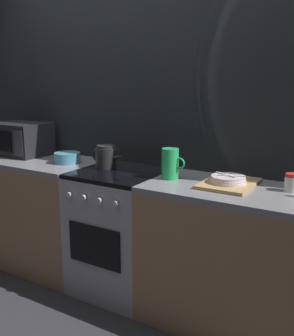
% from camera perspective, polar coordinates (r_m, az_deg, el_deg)
% --- Properties ---
extents(ground_plane, '(8.00, 8.00, 0.00)m').
position_cam_1_polar(ground_plane, '(3.13, -3.69, -16.72)').
color(ground_plane, '#2D2D33').
extents(back_wall, '(3.60, 0.05, 2.40)m').
position_cam_1_polar(back_wall, '(3.01, -0.47, 6.34)').
color(back_wall, gray).
rests_on(back_wall, ground_plane).
extents(counter_left, '(1.20, 0.60, 0.90)m').
position_cam_1_polar(counter_left, '(3.50, -16.03, -5.84)').
color(counter_left, '#997251').
rests_on(counter_left, ground_plane).
extents(stove_unit, '(0.60, 0.63, 0.90)m').
position_cam_1_polar(stove_unit, '(2.93, -3.83, -9.07)').
color(stove_unit, '#9E9EA3').
rests_on(stove_unit, ground_plane).
extents(counter_right, '(1.20, 0.60, 0.90)m').
position_cam_1_polar(counter_right, '(2.56, 13.32, -12.77)').
color(counter_right, '#997251').
rests_on(counter_right, ground_plane).
extents(microwave, '(0.46, 0.35, 0.27)m').
position_cam_1_polar(microwave, '(3.53, -17.67, 4.01)').
color(microwave, black).
rests_on(microwave, counter_left).
extents(kettle, '(0.28, 0.15, 0.17)m').
position_cam_1_polar(kettle, '(2.89, -5.92, 1.60)').
color(kettle, '#262628').
rests_on(kettle, stove_unit).
extents(mixing_bowl, '(0.20, 0.20, 0.08)m').
position_cam_1_polar(mixing_bowl, '(3.11, -11.37, 1.46)').
color(mixing_bowl, teal).
rests_on(mixing_bowl, counter_left).
extents(pitcher, '(0.16, 0.11, 0.20)m').
position_cam_1_polar(pitcher, '(2.57, 3.38, 0.64)').
color(pitcher, green).
rests_on(pitcher, counter_right).
extents(dish_pile, '(0.30, 0.40, 0.07)m').
position_cam_1_polar(dish_pile, '(2.47, 11.64, -1.93)').
color(dish_pile, tan).
rests_on(dish_pile, counter_right).
extents(spice_jar, '(0.08, 0.08, 0.10)m').
position_cam_1_polar(spice_jar, '(2.44, 20.00, -1.99)').
color(spice_jar, silver).
rests_on(spice_jar, counter_right).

